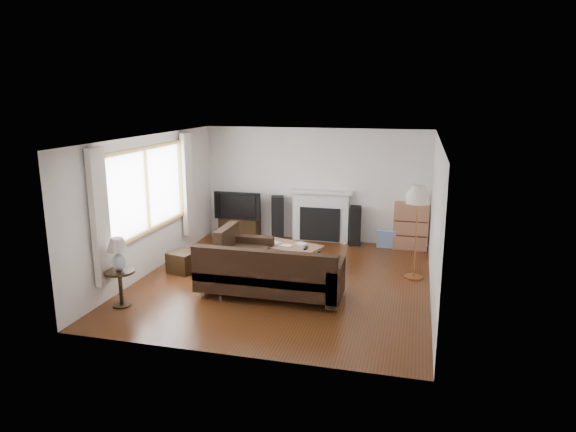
% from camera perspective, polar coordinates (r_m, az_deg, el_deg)
% --- Properties ---
extents(room, '(5.10, 5.60, 2.54)m').
position_cam_1_polar(room, '(8.77, -0.48, 0.52)').
color(room, '#4F2711').
rests_on(room, ground).
extents(window, '(0.12, 2.74, 1.54)m').
position_cam_1_polar(window, '(9.45, -15.35, 2.83)').
color(window, olive).
rests_on(window, room).
extents(curtain_near, '(0.10, 0.35, 2.10)m').
position_cam_1_polar(curtain_near, '(8.19, -20.18, -0.16)').
color(curtain_near, silver).
rests_on(curtain_near, room).
extents(curtain_far, '(0.10, 0.35, 2.10)m').
position_cam_1_polar(curtain_far, '(10.78, -11.12, 3.49)').
color(curtain_far, silver).
rests_on(curtain_far, room).
extents(fireplace, '(1.40, 0.26, 1.15)m').
position_cam_1_polar(fireplace, '(11.40, 3.64, 0.02)').
color(fireplace, white).
rests_on(fireplace, room).
extents(tv_stand, '(0.89, 0.40, 0.45)m').
position_cam_1_polar(tv_stand, '(11.83, -5.39, -1.28)').
color(tv_stand, black).
rests_on(tv_stand, ground).
extents(television, '(1.09, 0.14, 0.62)m').
position_cam_1_polar(television, '(11.70, -5.44, 1.25)').
color(television, black).
rests_on(television, tv_stand).
extents(speaker_left, '(0.35, 0.39, 0.99)m').
position_cam_1_polar(speaker_left, '(11.52, -1.16, -0.23)').
color(speaker_left, black).
rests_on(speaker_left, ground).
extents(speaker_right, '(0.27, 0.31, 0.85)m').
position_cam_1_polar(speaker_right, '(11.23, 7.49, -1.06)').
color(speaker_right, black).
rests_on(speaker_right, ground).
extents(bookshelf, '(0.72, 0.34, 0.99)m').
position_cam_1_polar(bookshelf, '(11.13, 13.50, -1.10)').
color(bookshelf, '#9F6649').
rests_on(bookshelf, ground).
extents(globe_lamp, '(0.28, 0.28, 0.28)m').
position_cam_1_polar(globe_lamp, '(10.99, 13.68, 2.09)').
color(globe_lamp, white).
rests_on(globe_lamp, bookshelf).
extents(sectional_sofa, '(2.53, 1.85, 0.82)m').
position_cam_1_polar(sectional_sofa, '(8.32, -2.03, -6.24)').
color(sectional_sofa, black).
rests_on(sectional_sofa, ground).
extents(coffee_table, '(1.36, 1.00, 0.48)m').
position_cam_1_polar(coffee_table, '(9.62, -0.05, -4.56)').
color(coffee_table, '#8B5E42').
rests_on(coffee_table, ground).
extents(footstool, '(0.54, 0.54, 0.38)m').
position_cam_1_polar(footstool, '(9.68, -11.59, -5.02)').
color(footstool, black).
rests_on(footstool, ground).
extents(floor_lamp, '(0.48, 0.48, 1.67)m').
position_cam_1_polar(floor_lamp, '(9.27, 14.05, -1.81)').
color(floor_lamp, '#A36A38').
rests_on(floor_lamp, ground).
extents(side_table, '(0.46, 0.46, 0.58)m').
position_cam_1_polar(side_table, '(8.38, -18.09, -7.65)').
color(side_table, black).
rests_on(side_table, ground).
extents(table_lamp, '(0.32, 0.32, 0.51)m').
position_cam_1_polar(table_lamp, '(8.21, -18.36, -4.10)').
color(table_lamp, silver).
rests_on(table_lamp, side_table).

